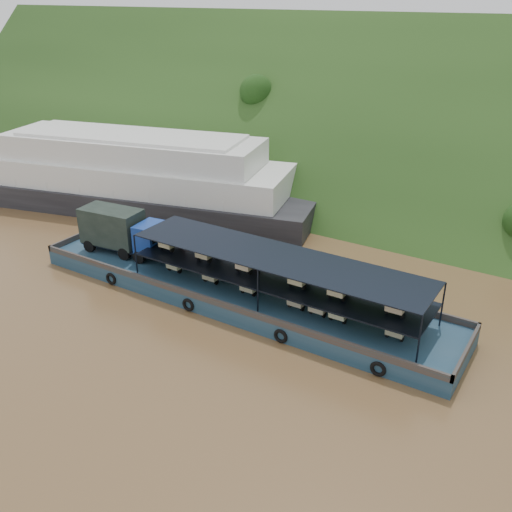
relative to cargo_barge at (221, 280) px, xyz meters
The scene contains 4 objects.
ground 4.53m from the cargo_barge, 16.86° to the right, with size 160.00×160.00×0.00m, color brown.
hillside 35.01m from the cargo_barge, 83.17° to the left, with size 140.00×28.00×28.00m, color #1C3613.
cargo_barge is the anchor object (origin of this frame).
passenger_ferry 23.04m from the cargo_barge, 149.57° to the left, with size 41.64×19.64×8.18m.
Camera 1 is at (19.36, -30.99, 21.96)m, focal length 40.00 mm.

